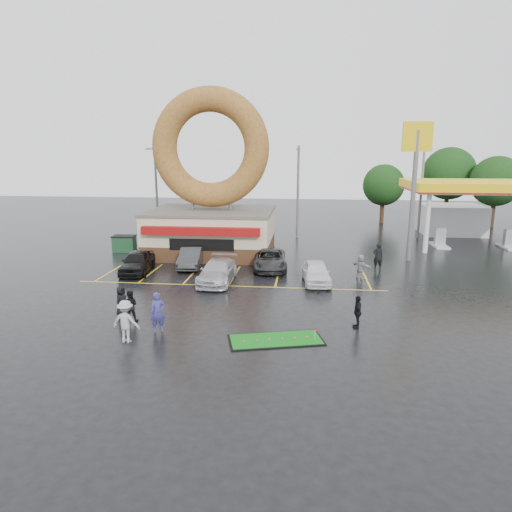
# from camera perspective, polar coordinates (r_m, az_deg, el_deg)

# --- Properties ---
(ground) EXTENTS (120.00, 120.00, 0.00)m
(ground) POSITION_cam_1_polar(r_m,az_deg,el_deg) (26.14, -4.73, -5.86)
(ground) COLOR black
(ground) RESTS_ON ground
(donut_shop) EXTENTS (10.20, 8.70, 13.50)m
(donut_shop) POSITION_cam_1_polar(r_m,az_deg,el_deg) (38.27, -5.61, 6.93)
(donut_shop) COLOR #472B19
(donut_shop) RESTS_ON ground
(gas_station) EXTENTS (12.30, 13.65, 5.90)m
(gas_station) POSITION_cam_1_polar(r_m,az_deg,el_deg) (47.94, 24.83, 6.08)
(gas_station) COLOR silver
(gas_station) RESTS_ON ground
(shell_sign) EXTENTS (2.20, 0.36, 10.60)m
(shell_sign) POSITION_cam_1_polar(r_m,az_deg,el_deg) (37.22, 19.29, 10.62)
(shell_sign) COLOR slate
(shell_sign) RESTS_ON ground
(streetlight_left) EXTENTS (0.40, 2.21, 9.00)m
(streetlight_left) POSITION_cam_1_polar(r_m,az_deg,el_deg) (46.76, -12.37, 8.15)
(streetlight_left) COLOR slate
(streetlight_left) RESTS_ON ground
(streetlight_mid) EXTENTS (0.40, 2.21, 9.00)m
(streetlight_mid) POSITION_cam_1_polar(r_m,az_deg,el_deg) (45.36, 5.25, 8.26)
(streetlight_mid) COLOR slate
(streetlight_mid) RESTS_ON ground
(streetlight_right) EXTENTS (0.40, 2.21, 9.00)m
(streetlight_right) POSITION_cam_1_polar(r_m,az_deg,el_deg) (47.68, 19.99, 7.77)
(streetlight_right) COLOR slate
(streetlight_right) RESTS_ON ground
(tree_far_a) EXTENTS (5.60, 5.60, 8.00)m
(tree_far_a) POSITION_cam_1_polar(r_m,az_deg,el_deg) (58.37, 27.83, 8.26)
(tree_far_a) COLOR #332114
(tree_far_a) RESTS_ON ground
(tree_far_c) EXTENTS (6.30, 6.30, 9.00)m
(tree_far_c) POSITION_cam_1_polar(r_m,az_deg,el_deg) (60.83, 22.98, 9.46)
(tree_far_c) COLOR #332114
(tree_far_c) RESTS_ON ground
(tree_far_d) EXTENTS (4.90, 4.90, 7.00)m
(tree_far_d) POSITION_cam_1_polar(r_m,az_deg,el_deg) (57.17, 15.66, 8.53)
(tree_far_d) COLOR #332114
(tree_far_d) RESTS_ON ground
(car_black) EXTENTS (2.36, 4.80, 1.57)m
(car_black) POSITION_cam_1_polar(r_m,az_deg,el_deg) (33.37, -14.61, -0.70)
(car_black) COLOR black
(car_black) RESTS_ON ground
(car_dgrey) EXTENTS (1.98, 4.58, 1.46)m
(car_dgrey) POSITION_cam_1_polar(r_m,az_deg,el_deg) (34.23, -8.12, -0.17)
(car_dgrey) COLOR #2D2E30
(car_dgrey) RESTS_ON ground
(car_silver) EXTENTS (2.14, 5.11, 1.47)m
(car_silver) POSITION_cam_1_polar(r_m,az_deg,el_deg) (30.05, -4.82, -1.91)
(car_silver) COLOR #B4B3B9
(car_silver) RESTS_ON ground
(car_grey) EXTENTS (2.79, 5.28, 1.42)m
(car_grey) POSITION_cam_1_polar(r_m,az_deg,el_deg) (33.28, 1.75, -0.46)
(car_grey) COLOR #2B2B2D
(car_grey) RESTS_ON ground
(car_white) EXTENTS (2.07, 4.36, 1.44)m
(car_white) POSITION_cam_1_polar(r_m,az_deg,el_deg) (30.02, 7.54, -2.02)
(car_white) COLOR white
(car_white) RESTS_ON ground
(person_blue) EXTENTS (0.83, 0.72, 1.93)m
(person_blue) POSITION_cam_1_polar(r_m,az_deg,el_deg) (22.24, -12.17, -6.88)
(person_blue) COLOR navy
(person_blue) RESTS_ON ground
(person_blackjkt) EXTENTS (0.91, 0.78, 1.62)m
(person_blackjkt) POSITION_cam_1_polar(r_m,az_deg,el_deg) (23.92, -15.47, -6.04)
(person_blackjkt) COLOR black
(person_blackjkt) RESTS_ON ground
(person_hoodie) EXTENTS (1.33, 0.84, 1.96)m
(person_hoodie) POSITION_cam_1_polar(r_m,az_deg,el_deg) (21.39, -15.95, -7.86)
(person_hoodie) COLOR #9B9B9E
(person_hoodie) RESTS_ON ground
(person_bystander) EXTENTS (0.69, 0.87, 1.57)m
(person_bystander) POSITION_cam_1_polar(r_m,az_deg,el_deg) (24.95, -16.50, -5.39)
(person_bystander) COLOR black
(person_bystander) RESTS_ON ground
(person_cameraman) EXTENTS (0.43, 0.96, 1.63)m
(person_cameraman) POSITION_cam_1_polar(r_m,az_deg,el_deg) (22.79, 12.57, -6.82)
(person_cameraman) COLOR black
(person_cameraman) RESTS_ON ground
(person_walker_near) EXTENTS (1.44, 1.42, 1.65)m
(person_walker_near) POSITION_cam_1_polar(r_m,az_deg,el_deg) (31.58, 12.94, -1.30)
(person_walker_near) COLOR gray
(person_walker_near) RESTS_ON ground
(person_walker_far) EXTENTS (0.75, 0.52, 1.97)m
(person_walker_far) POSITION_cam_1_polar(r_m,az_deg,el_deg) (34.14, 15.00, -0.09)
(person_walker_far) COLOR black
(person_walker_far) RESTS_ON ground
(dumpster) EXTENTS (1.87, 1.31, 1.30)m
(dumpster) POSITION_cam_1_polar(r_m,az_deg,el_deg) (40.87, -16.13, 1.45)
(dumpster) COLOR #1B4727
(dumpster) RESTS_ON ground
(putting_green) EXTENTS (4.60, 2.87, 0.53)m
(putting_green) POSITION_cam_1_polar(r_m,az_deg,el_deg) (21.10, 2.49, -10.41)
(putting_green) COLOR black
(putting_green) RESTS_ON ground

